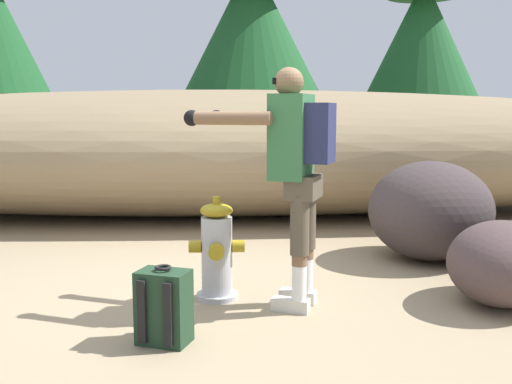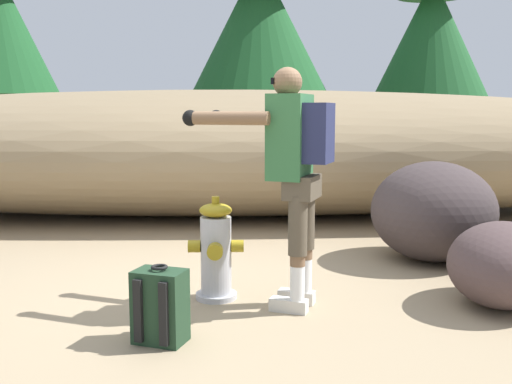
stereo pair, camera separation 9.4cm
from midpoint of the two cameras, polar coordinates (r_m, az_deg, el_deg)
name	(u,v)px [view 1 (the left image)]	position (r m, az deg, el deg)	size (l,w,h in m)	color
ground_plane	(222,297)	(4.51, -3.92, -10.14)	(56.00, 56.00, 0.04)	#998466
dirt_embankment	(224,152)	(7.87, -3.46, 3.88)	(15.60, 3.20, 1.65)	#897556
fire_hydrant	(217,252)	(4.31, -4.46, -5.87)	(0.41, 0.35, 0.76)	#B2B2B7
utility_worker	(293,158)	(4.02, 2.90, 3.28)	(1.04, 0.72, 1.66)	beige
spare_backpack	(164,307)	(3.60, -9.64, -10.98)	(0.35, 0.35, 0.47)	#1E3823
boulder_large	(430,210)	(5.65, 16.12, -1.73)	(1.20, 1.13, 0.92)	#3D3334
boulder_mid	(502,263)	(4.54, 22.27, -6.38)	(0.97, 0.76, 0.60)	#4A3939
pine_tree_left	(252,4)	(11.72, -0.67, 17.83)	(2.84, 2.84, 6.07)	#47331E
pine_tree_center	(423,15)	(12.71, 15.72, 16.24)	(2.25, 2.25, 5.60)	#47331E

